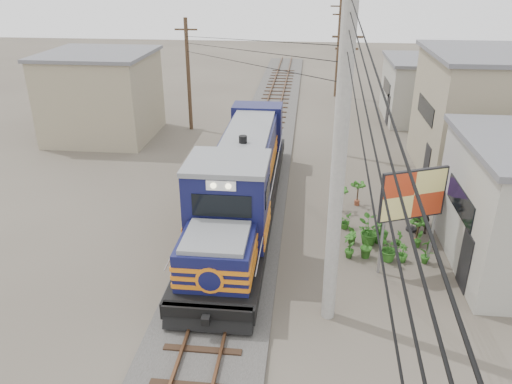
# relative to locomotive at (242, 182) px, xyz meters

# --- Properties ---
(ground) EXTENTS (120.00, 120.00, 0.00)m
(ground) POSITION_rel_locomotive_xyz_m (0.00, -5.77, -1.67)
(ground) COLOR #473F35
(ground) RESTS_ON ground
(ballast) EXTENTS (3.60, 70.00, 0.16)m
(ballast) POSITION_rel_locomotive_xyz_m (0.00, 4.23, -1.59)
(ballast) COLOR #595651
(ballast) RESTS_ON ground
(track) EXTENTS (1.15, 70.00, 0.12)m
(track) POSITION_rel_locomotive_xyz_m (0.00, 4.23, -1.41)
(track) COLOR #51331E
(track) RESTS_ON ground
(locomotive) EXTENTS (2.81, 15.30, 3.79)m
(locomotive) POSITION_rel_locomotive_xyz_m (0.00, 0.00, 0.00)
(locomotive) COLOR black
(locomotive) RESTS_ON ground
(utility_pole_main) EXTENTS (0.40, 0.40, 10.00)m
(utility_pole_main) POSITION_rel_locomotive_xyz_m (3.50, -6.27, 3.33)
(utility_pole_main) COLOR #9E9B93
(utility_pole_main) RESTS_ON ground
(wooden_pole_mid) EXTENTS (1.60, 0.24, 7.00)m
(wooden_pole_mid) POSITION_rel_locomotive_xyz_m (4.50, 8.23, 2.01)
(wooden_pole_mid) COLOR #4C3826
(wooden_pole_mid) RESTS_ON ground
(wooden_pole_far) EXTENTS (1.60, 0.24, 7.50)m
(wooden_pole_far) POSITION_rel_locomotive_xyz_m (4.80, 22.23, 2.26)
(wooden_pole_far) COLOR #4C3826
(wooden_pole_far) RESTS_ON ground
(wooden_pole_left) EXTENTS (1.60, 0.24, 7.00)m
(wooden_pole_left) POSITION_rel_locomotive_xyz_m (-5.00, 12.23, 2.01)
(wooden_pole_left) COLOR #4C3826
(wooden_pole_left) RESTS_ON ground
(power_lines) EXTENTS (9.65, 19.00, 3.30)m
(power_lines) POSITION_rel_locomotive_xyz_m (-0.14, 2.73, 5.89)
(power_lines) COLOR black
(power_lines) RESTS_ON ground
(shophouse_mid) EXTENTS (8.40, 7.35, 6.20)m
(shophouse_mid) POSITION_rel_locomotive_xyz_m (12.50, 6.23, 1.44)
(shophouse_mid) COLOR gray
(shophouse_mid) RESTS_ON ground
(shophouse_back) EXTENTS (6.30, 6.30, 4.20)m
(shophouse_back) POSITION_rel_locomotive_xyz_m (11.00, 16.23, 0.44)
(shophouse_back) COLOR gray
(shophouse_back) RESTS_ON ground
(shophouse_left) EXTENTS (6.30, 6.30, 5.20)m
(shophouse_left) POSITION_rel_locomotive_xyz_m (-10.00, 10.23, 0.94)
(shophouse_left) COLOR gray
(shophouse_left) RESTS_ON ground
(billboard) EXTENTS (2.31, 1.07, 3.79)m
(billboard) POSITION_rel_locomotive_xyz_m (6.25, -3.30, 1.14)
(billboard) COLOR #99999E
(billboard) RESTS_ON ground
(market_umbrella) EXTENTS (2.58, 2.58, 2.55)m
(market_umbrella) POSITION_rel_locomotive_xyz_m (7.04, -0.41, 0.57)
(market_umbrella) COLOR black
(market_umbrella) RESTS_ON ground
(vendor) EXTENTS (0.75, 0.60, 1.80)m
(vendor) POSITION_rel_locomotive_xyz_m (7.35, -0.67, -0.77)
(vendor) COLOR black
(vendor) RESTS_ON ground
(plant_nursery) EXTENTS (3.39, 3.23, 1.11)m
(plant_nursery) POSITION_rel_locomotive_xyz_m (5.42, -2.12, -1.17)
(plant_nursery) COLOR #2B651C
(plant_nursery) RESTS_ON ground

